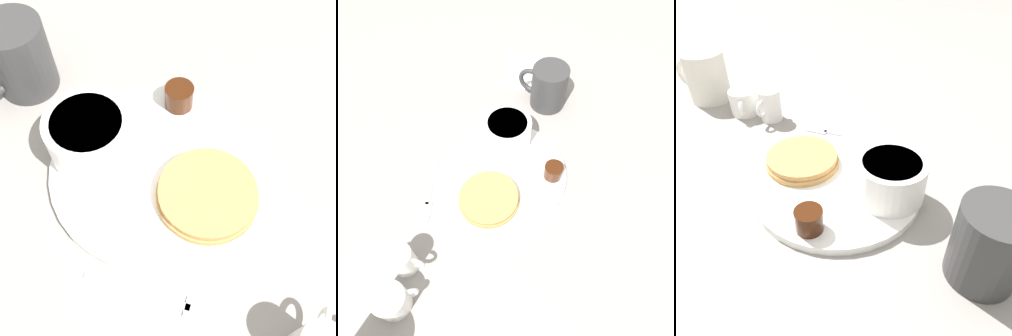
{
  "view_description": "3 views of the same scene",
  "coord_description": "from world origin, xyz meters",
  "views": [
    {
      "loc": [
        -0.01,
        0.25,
        0.44
      ],
      "look_at": [
        -0.01,
        0.01,
        0.02
      ],
      "focal_mm": 45.0,
      "sensor_mm": 36.0,
      "label": 1
    },
    {
      "loc": [
        -0.34,
        0.07,
        0.57
      ],
      "look_at": [
        -0.01,
        -0.0,
        0.03
      ],
      "focal_mm": 35.0,
      "sensor_mm": 36.0,
      "label": 2
    },
    {
      "loc": [
        0.03,
        -0.37,
        0.33
      ],
      "look_at": [
        0.01,
        -0.0,
        0.04
      ],
      "focal_mm": 35.0,
      "sensor_mm": 36.0,
      "label": 3
    }
  ],
  "objects": [
    {
      "name": "fork",
      "position": [
        -0.02,
        0.15,
        0.0
      ],
      "size": [
        0.15,
        0.06,
        0.0
      ],
      "color": "silver",
      "rests_on": "ground_plane"
    },
    {
      "name": "bowl",
      "position": [
        0.08,
        -0.02,
        0.04
      ],
      "size": [
        0.1,
        0.1,
        0.06
      ],
      "color": "white",
      "rests_on": "plate"
    },
    {
      "name": "butter_ramekin",
      "position": [
        0.08,
        -0.04,
        0.03
      ],
      "size": [
        0.05,
        0.05,
        0.05
      ],
      "color": "white",
      "rests_on": "plate"
    },
    {
      "name": "second_mug",
      "position": [
        -0.3,
        0.28,
        0.05
      ],
      "size": [
        0.12,
        0.08,
        0.1
      ],
      "color": "silver",
      "rests_on": "ground_plane"
    },
    {
      "name": "syrup_cup",
      "position": [
        -0.03,
        -0.09,
        0.03
      ],
      "size": [
        0.04,
        0.04,
        0.03
      ],
      "color": "#38190A",
      "rests_on": "plate"
    },
    {
      "name": "creamer_pitcher_near",
      "position": [
        -0.15,
        0.2,
        0.03
      ],
      "size": [
        0.04,
        0.06,
        0.06
      ],
      "color": "white",
      "rests_on": "ground_plane"
    },
    {
      "name": "ground_plane",
      "position": [
        0.0,
        0.0,
        0.0
      ],
      "size": [
        4.0,
        4.0,
        0.0
      ],
      "primitive_type": "plane",
      "color": "gray"
    },
    {
      "name": "pancake_stack",
      "position": [
        -0.06,
        0.04,
        0.02
      ],
      "size": [
        0.12,
        0.12,
        0.02
      ],
      "color": "#B78447",
      "rests_on": "plate"
    },
    {
      "name": "creamer_pitcher_far",
      "position": [
        -0.21,
        0.22,
        0.03
      ],
      "size": [
        0.05,
        0.08,
        0.05
      ],
      "color": "white",
      "rests_on": "ground_plane"
    },
    {
      "name": "coffee_mug",
      "position": [
        0.18,
        -0.14,
        0.05
      ],
      "size": [
        0.09,
        0.1,
        0.1
      ],
      "color": "#333333",
      "rests_on": "ground_plane"
    },
    {
      "name": "plate",
      "position": [
        0.0,
        0.0,
        0.01
      ],
      "size": [
        0.25,
        0.25,
        0.01
      ],
      "color": "white",
      "rests_on": "ground_plane"
    }
  ]
}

